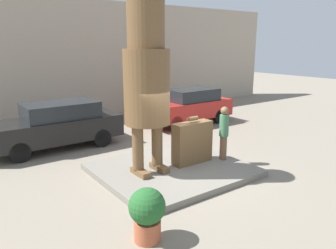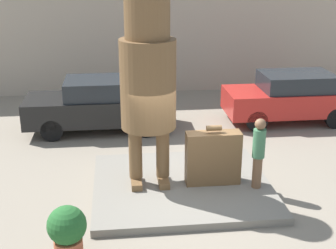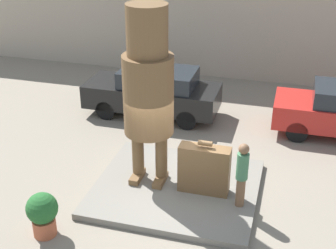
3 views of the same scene
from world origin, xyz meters
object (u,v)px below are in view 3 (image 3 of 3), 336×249
Objects in this scene: giant_suitcase at (204,169)px; planter_pot at (43,213)px; tourist at (242,173)px; parked_car_black at (154,91)px; statue_figure at (148,84)px.

giant_suitcase is 1.33× the size of planter_pot.
tourist is (0.98, -0.36, 0.29)m from giant_suitcase.
parked_car_black is (-3.67, 4.76, -0.22)m from tourist.
parked_car_black is at bearing 105.91° from statue_figure.
parked_car_black is (-2.70, 4.40, 0.07)m from giant_suitcase.
giant_suitcase is (1.49, -0.17, -2.07)m from statue_figure.
giant_suitcase is at bearing 37.55° from planter_pot.
parked_car_black is 6.87m from planter_pot.
statue_figure is 2.56m from giant_suitcase.
tourist is at bearing -12.16° from statue_figure.
statue_figure reaches higher than planter_pot.
giant_suitcase is 0.85× the size of tourist.
statue_figure reaches higher than parked_car_black.
statue_figure is 3.09m from tourist.
statue_figure is 2.74× the size of tourist.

